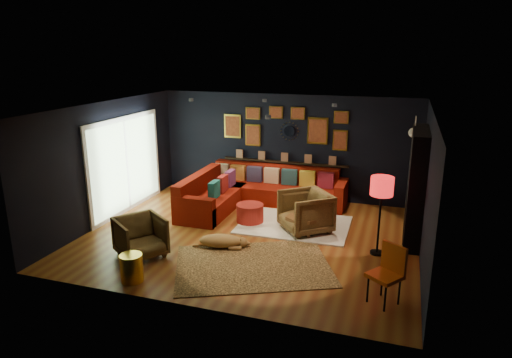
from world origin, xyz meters
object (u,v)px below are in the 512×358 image
(pouf, at_px, (250,213))
(armchair_left, at_px, (140,235))
(armchair_right, at_px, (306,210))
(coffee_table, at_px, (303,220))
(sectional, at_px, (250,192))
(floor_lamp, at_px, (382,190))
(gold_stool, at_px, (132,268))
(orange_chair, at_px, (389,269))
(dog, at_px, (220,238))

(pouf, relative_size, armchair_left, 0.72)
(pouf, bearing_deg, armchair_right, -4.88)
(coffee_table, bearing_deg, sectional, 138.49)
(floor_lamp, bearing_deg, pouf, 164.60)
(sectional, bearing_deg, gold_stool, -98.48)
(gold_stool, bearing_deg, armchair_right, 52.86)
(orange_chair, relative_size, dog, 0.82)
(armchair_left, bearing_deg, orange_chair, -57.03)
(armchair_left, distance_m, gold_stool, 0.95)
(orange_chair, bearing_deg, armchair_left, -146.99)
(armchair_left, height_order, floor_lamp, floor_lamp)
(sectional, distance_m, armchair_right, 2.02)
(sectional, bearing_deg, orange_chair, -46.35)
(coffee_table, bearing_deg, pouf, 165.32)
(armchair_right, bearing_deg, sectional, -165.88)
(sectional, bearing_deg, armchair_right, -36.82)
(armchair_right, height_order, dog, armchair_right)
(pouf, xyz_separation_m, dog, (-0.11, -1.41, -0.03))
(armchair_left, xyz_separation_m, dog, (1.24, 0.78, -0.22))
(armchair_left, bearing_deg, dog, -21.79)
(floor_lamp, height_order, dog, floor_lamp)
(floor_lamp, bearing_deg, armchair_left, -160.66)
(gold_stool, height_order, dog, gold_stool)
(floor_lamp, bearing_deg, gold_stool, -148.37)
(coffee_table, distance_m, gold_stool, 3.53)
(armchair_left, distance_m, armchair_right, 3.33)
(pouf, bearing_deg, dog, -94.53)
(armchair_right, xyz_separation_m, orange_chair, (1.75, -2.31, 0.07))
(armchair_right, height_order, orange_chair, armchair_right)
(pouf, relative_size, dog, 0.53)
(dog, bearing_deg, gold_stool, -132.22)
(gold_stool, bearing_deg, pouf, 72.07)
(sectional, relative_size, coffee_table, 4.35)
(armchair_right, bearing_deg, pouf, -133.94)
(gold_stool, relative_size, floor_lamp, 0.31)
(armchair_left, height_order, orange_chair, orange_chair)
(sectional, xyz_separation_m, coffee_table, (1.61, -1.43, 0.00))
(coffee_table, bearing_deg, armchair_right, 90.00)
(dog, bearing_deg, armchair_left, -161.88)
(orange_chair, height_order, floor_lamp, floor_lamp)
(pouf, bearing_deg, coffee_table, -14.68)
(armchair_right, distance_m, floor_lamp, 1.81)
(pouf, height_order, dog, pouf)
(sectional, height_order, armchair_left, sectional)
(coffee_table, bearing_deg, armchair_left, -144.25)
(gold_stool, height_order, orange_chair, orange_chair)
(coffee_table, bearing_deg, floor_lamp, -16.00)
(sectional, height_order, coffee_table, sectional)
(orange_chair, height_order, dog, orange_chair)
(floor_lamp, relative_size, dog, 1.34)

